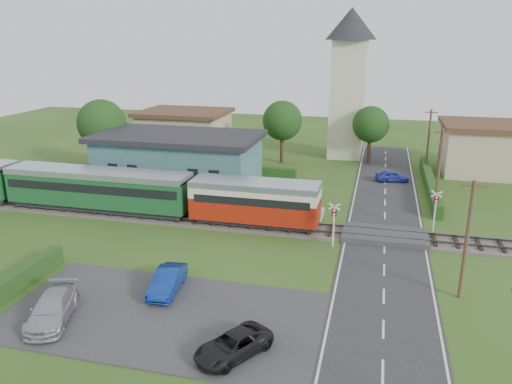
% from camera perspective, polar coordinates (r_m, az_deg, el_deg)
% --- Properties ---
extents(ground, '(120.00, 120.00, 0.00)m').
position_cam_1_polar(ground, '(37.69, -0.94, -5.03)').
color(ground, '#2D4C19').
extents(railway_track, '(76.00, 3.20, 0.49)m').
position_cam_1_polar(railway_track, '(39.45, -0.19, -3.81)').
color(railway_track, '#4C443D').
rests_on(railway_track, ground).
extents(road, '(6.00, 70.00, 0.05)m').
position_cam_1_polar(road, '(36.58, 14.46, -6.29)').
color(road, '#28282B').
rests_on(road, ground).
extents(car_park, '(17.00, 9.00, 0.08)m').
position_cam_1_polar(car_park, '(28.03, -10.58, -13.67)').
color(car_park, '#333335').
rests_on(car_park, ground).
extents(crossing_deck, '(6.20, 3.40, 0.45)m').
position_cam_1_polar(crossing_deck, '(38.35, 14.50, -4.85)').
color(crossing_deck, '#333335').
rests_on(crossing_deck, ground).
extents(platform, '(30.00, 3.00, 0.45)m').
position_cam_1_polar(platform, '(45.53, -11.46, -1.08)').
color(platform, gray).
rests_on(platform, ground).
extents(equipment_hut, '(2.30, 2.30, 2.55)m').
position_cam_1_polar(equipment_hut, '(49.02, -20.06, 1.37)').
color(equipment_hut, beige).
rests_on(equipment_hut, platform).
extents(station_building, '(16.00, 9.00, 5.30)m').
position_cam_1_polar(station_building, '(49.94, -8.81, 3.64)').
color(station_building, '#326563').
rests_on(station_building, ground).
extents(train, '(43.20, 2.90, 3.40)m').
position_cam_1_polar(train, '(45.67, -20.98, 0.71)').
color(train, '#232328').
rests_on(train, ground).
extents(church_tower, '(6.00, 6.00, 17.60)m').
position_cam_1_polar(church_tower, '(61.92, 10.58, 13.24)').
color(church_tower, beige).
rests_on(church_tower, ground).
extents(house_west, '(10.80, 8.80, 5.50)m').
position_cam_1_polar(house_west, '(64.45, -8.14, 6.83)').
color(house_west, tan).
rests_on(house_west, ground).
extents(house_east, '(8.80, 8.80, 5.50)m').
position_cam_1_polar(house_east, '(59.79, 24.42, 4.64)').
color(house_east, tan).
rests_on(house_east, ground).
extents(hedge_carpark, '(0.80, 9.00, 1.20)m').
position_cam_1_polar(hedge_carpark, '(32.58, -26.26, -9.54)').
color(hedge_carpark, '#193814').
rests_on(hedge_carpark, ground).
extents(hedge_roadside, '(0.80, 18.00, 1.20)m').
position_cam_1_polar(hedge_roadside, '(51.76, 19.24, 0.95)').
color(hedge_roadside, '#193814').
rests_on(hedge_roadside, ground).
extents(hedge_station, '(22.00, 0.80, 1.30)m').
position_cam_1_polar(hedge_station, '(54.48, -6.90, 2.65)').
color(hedge_station, '#193814').
rests_on(hedge_station, ground).
extents(tree_a, '(5.20, 5.20, 8.00)m').
position_cam_1_polar(tree_a, '(56.55, -17.22, 7.45)').
color(tree_a, '#332316').
rests_on(tree_a, ground).
extents(tree_b, '(4.60, 4.60, 7.34)m').
position_cam_1_polar(tree_b, '(58.47, 3.03, 8.13)').
color(tree_b, '#332316').
rests_on(tree_b, ground).
extents(tree_c, '(4.20, 4.20, 6.78)m').
position_cam_1_polar(tree_c, '(59.45, 12.98, 7.51)').
color(tree_c, '#332316').
rests_on(tree_c, ground).
extents(utility_pole_b, '(1.40, 0.22, 7.00)m').
position_cam_1_polar(utility_pole_b, '(30.08, 22.95, -4.97)').
color(utility_pole_b, '#473321').
rests_on(utility_pole_b, ground).
extents(utility_pole_c, '(1.40, 0.22, 7.00)m').
position_cam_1_polar(utility_pole_c, '(45.23, 20.19, 2.55)').
color(utility_pole_c, '#473321').
rests_on(utility_pole_c, ground).
extents(utility_pole_d, '(1.40, 0.22, 7.00)m').
position_cam_1_polar(utility_pole_d, '(56.90, 19.09, 5.53)').
color(utility_pole_d, '#473321').
rests_on(utility_pole_d, ground).
extents(crossing_signal_near, '(0.84, 0.28, 3.28)m').
position_cam_1_polar(crossing_signal_near, '(35.51, 8.90, -2.98)').
color(crossing_signal_near, silver).
rests_on(crossing_signal_near, ground).
extents(crossing_signal_far, '(0.84, 0.28, 3.28)m').
position_cam_1_polar(crossing_signal_far, '(40.20, 19.84, -1.40)').
color(crossing_signal_far, silver).
rests_on(crossing_signal_far, ground).
extents(streetlamp_west, '(0.30, 0.30, 5.15)m').
position_cam_1_polar(streetlamp_west, '(63.04, -15.81, 6.35)').
color(streetlamp_west, '#3F3F47').
rests_on(streetlamp_west, ground).
extents(streetlamp_east, '(0.30, 0.30, 5.15)m').
position_cam_1_polar(streetlamp_east, '(62.08, 20.36, 5.76)').
color(streetlamp_east, '#3F3F47').
rests_on(streetlamp_east, ground).
extents(car_on_road, '(3.58, 2.13, 1.14)m').
position_cam_1_polar(car_on_road, '(53.24, 15.30, 1.77)').
color(car_on_road, '#2A36A9').
rests_on(car_on_road, road).
extents(car_park_blue, '(1.80, 4.08, 1.30)m').
position_cam_1_polar(car_park_blue, '(29.97, -10.09, -9.96)').
color(car_park_blue, navy).
rests_on(car_park_blue, car_park).
extents(car_park_silver, '(3.30, 5.06, 1.36)m').
position_cam_1_polar(car_park_silver, '(28.81, -22.25, -12.20)').
color(car_park_silver, '#A4A5AF').
rests_on(car_park_silver, car_park).
extents(car_park_dark, '(3.64, 4.31, 1.10)m').
position_cam_1_polar(car_park_dark, '(24.28, -2.62, -17.07)').
color(car_park_dark, black).
rests_on(car_park_dark, car_park).
extents(pedestrian_near, '(0.69, 0.53, 1.69)m').
position_cam_1_polar(pedestrian_near, '(41.92, -2.90, -0.82)').
color(pedestrian_near, gray).
rests_on(pedestrian_near, platform).
extents(pedestrian_far, '(0.95, 1.04, 1.74)m').
position_cam_1_polar(pedestrian_far, '(47.23, -15.88, 0.65)').
color(pedestrian_far, gray).
rests_on(pedestrian_far, platform).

